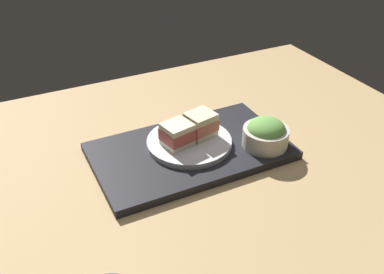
# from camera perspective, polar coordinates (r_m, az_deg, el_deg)

# --- Properties ---
(ground_plane) EXTENTS (1.40, 1.00, 0.03)m
(ground_plane) POSITION_cam_1_polar(r_m,az_deg,el_deg) (0.99, -2.36, -4.81)
(ground_plane) COLOR tan
(serving_tray) EXTENTS (0.45, 0.26, 0.02)m
(serving_tray) POSITION_cam_1_polar(r_m,az_deg,el_deg) (1.02, -0.24, -1.86)
(serving_tray) COLOR black
(serving_tray) RESTS_ON ground_plane
(sandwich_plate) EXTENTS (0.20, 0.20, 0.01)m
(sandwich_plate) POSITION_cam_1_polar(r_m,az_deg,el_deg) (1.02, -0.37, -0.67)
(sandwich_plate) COLOR silver
(sandwich_plate) RESTS_ON serving_tray
(sandwich_near) EXTENTS (0.08, 0.07, 0.06)m
(sandwich_near) POSITION_cam_1_polar(r_m,az_deg,el_deg) (1.01, 1.14, 1.64)
(sandwich_near) COLOR beige
(sandwich_near) RESTS_ON sandwich_plate
(sandwich_far) EXTENTS (0.08, 0.07, 0.05)m
(sandwich_far) POSITION_cam_1_polar(r_m,az_deg,el_deg) (0.98, -1.94, 0.35)
(sandwich_far) COLOR #EFE5C1
(sandwich_far) RESTS_ON sandwich_plate
(salad_bowl) EXTENTS (0.11, 0.11, 0.07)m
(salad_bowl) POSITION_cam_1_polar(r_m,az_deg,el_deg) (1.01, 9.64, 0.44)
(salad_bowl) COLOR beige
(salad_bowl) RESTS_ON serving_tray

